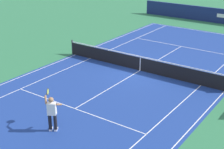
% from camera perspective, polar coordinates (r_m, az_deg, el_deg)
% --- Properties ---
extents(ground_plane, '(60.00, 60.00, 0.00)m').
position_cam_1_polar(ground_plane, '(21.60, 4.84, 0.69)').
color(ground_plane, '#2D7247').
extents(court_slab, '(24.20, 11.40, 0.00)m').
position_cam_1_polar(court_slab, '(21.60, 4.84, 0.69)').
color(court_slab, navy).
rests_on(court_slab, ground_plane).
extents(court_line_markings, '(23.85, 11.05, 0.01)m').
position_cam_1_polar(court_line_markings, '(21.60, 4.84, 0.70)').
color(court_line_markings, white).
rests_on(court_line_markings, ground_plane).
extents(tennis_net, '(0.10, 11.70, 1.08)m').
position_cam_1_polar(tennis_net, '(21.42, 4.88, 1.91)').
color(tennis_net, '#2D2D33').
rests_on(tennis_net, ground_plane).
extents(stadium_barrier, '(0.26, 17.00, 1.47)m').
position_cam_1_polar(stadium_barrier, '(35.52, 18.27, 9.49)').
color(stadium_barrier, navy).
rests_on(stadium_barrier, ground_plane).
extents(tennis_player_near, '(0.84, 1.02, 1.70)m').
position_cam_1_polar(tennis_player_near, '(14.77, -10.28, -6.33)').
color(tennis_player_near, black).
rests_on(tennis_player_near, ground_plane).
extents(tennis_ball, '(0.07, 0.07, 0.07)m').
position_cam_1_polar(tennis_ball, '(22.85, 11.19, 1.65)').
color(tennis_ball, '#CCE01E').
rests_on(tennis_ball, ground_plane).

